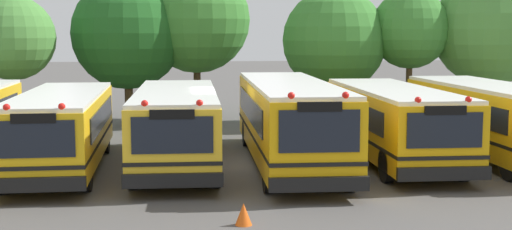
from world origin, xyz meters
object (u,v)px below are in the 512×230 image
object	(u,v)px
school_bus_2	(176,124)
school_bus_4	(393,121)
school_bus_1	(62,127)
tree_2	(132,32)
tree_4	(333,39)
traffic_cone	(244,214)
school_bus_3	(289,119)
school_bus_5	(493,118)
tree_3	(200,19)
tree_1	(16,39)
tree_5	(413,29)
tree_6	(492,28)

from	to	relation	value
school_bus_2	school_bus_4	bearing A→B (deg)	-178.24
school_bus_1	school_bus_4	bearing A→B (deg)	-179.68
tree_2	tree_4	bearing A→B (deg)	-5.48
school_bus_1	school_bus_4	xyz separation A→B (m)	(10.60, 0.28, 0.02)
traffic_cone	tree_2	bearing A→B (deg)	101.28
school_bus_4	tree_2	world-z (taller)	tree_2
school_bus_1	school_bus_3	distance (m)	7.12
school_bus_1	school_bus_2	bearing A→B (deg)	-178.32
school_bus_1	school_bus_4	world-z (taller)	school_bus_4
tree_2	traffic_cone	distance (m)	18.40
tree_4	traffic_cone	bearing A→B (deg)	-108.63
tree_2	traffic_cone	size ratio (longest dim) A/B	13.56
school_bus_2	tree_2	distance (m)	11.07
traffic_cone	school_bus_5	bearing A→B (deg)	38.93
tree_3	tree_1	bearing A→B (deg)	-162.56
tree_1	tree_5	distance (m)	17.36
school_bus_4	tree_2	bearing A→B (deg)	-48.10
school_bus_2	tree_1	bearing A→B (deg)	-50.84
school_bus_1	school_bus_5	xyz separation A→B (m)	(14.08, 0.39, 0.06)
tree_2	traffic_cone	bearing A→B (deg)	-78.72
tree_5	tree_6	xyz separation A→B (m)	(3.69, -0.13, 0.02)
tree_4	school_bus_5	bearing A→B (deg)	-69.95
tree_4	school_bus_1	bearing A→B (deg)	-137.40
school_bus_3	school_bus_4	bearing A→B (deg)	-176.52
school_bus_4	tree_6	world-z (taller)	tree_6
school_bus_5	tree_5	size ratio (longest dim) A/B	1.66
tree_1	school_bus_3	bearing A→B (deg)	-39.72
school_bus_1	tree_1	xyz separation A→B (m)	(-3.22, 8.72, 2.62)
tree_2	school_bus_3	bearing A→B (deg)	-61.92
tree_5	traffic_cone	size ratio (longest dim) A/B	12.34
tree_2	school_bus_1	bearing A→B (deg)	-97.99
school_bus_1	tree_5	bearing A→B (deg)	-148.78
school_bus_1	school_bus_5	world-z (taller)	school_bus_5
school_bus_2	tree_5	bearing A→B (deg)	-139.44
tree_6	traffic_cone	bearing A→B (deg)	-129.07
tree_1	tree_6	bearing A→B (deg)	0.31
tree_1	tree_5	world-z (taller)	tree_5
tree_3	tree_5	xyz separation A→B (m)	(9.50, -2.22, -0.43)
tree_2	tree_5	world-z (taller)	tree_2
tree_4	tree_6	bearing A→B (deg)	-7.59
tree_4	tree_3	bearing A→B (deg)	166.94
school_bus_2	school_bus_4	size ratio (longest dim) A/B	1.00
school_bus_2	school_bus_4	xyz separation A→B (m)	(7.08, 0.10, 0.00)
traffic_cone	tree_6	bearing A→B (deg)	50.93
tree_5	school_bus_2	bearing A→B (deg)	-140.35
school_bus_1	tree_3	size ratio (longest dim) A/B	1.30
school_bus_5	tree_4	size ratio (longest dim) A/B	1.63
school_bus_2	tree_2	bearing A→B (deg)	-78.19
school_bus_3	tree_5	world-z (taller)	tree_5
school_bus_1	school_bus_2	distance (m)	3.52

